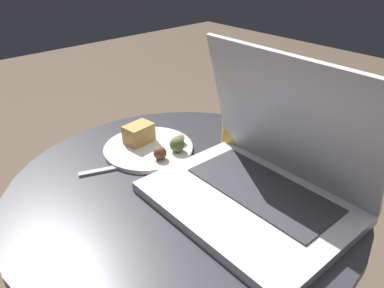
{
  "coord_description": "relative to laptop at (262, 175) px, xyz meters",
  "views": [
    {
      "loc": [
        0.44,
        -0.38,
        0.93
      ],
      "look_at": [
        -0.01,
        0.03,
        0.59
      ],
      "focal_mm": 35.0,
      "sensor_mm": 36.0,
      "label": 1
    }
  ],
  "objects": [
    {
      "name": "table",
      "position": [
        -0.13,
        -0.07,
        -0.21
      ],
      "size": [
        0.67,
        0.67,
        0.52
      ],
      "color": "#515156",
      "rests_on": "ground_plane"
    },
    {
      "name": "napkin",
      "position": [
        -0.29,
        -0.04,
        -0.05
      ],
      "size": [
        0.16,
        0.13,
        0.0
      ],
      "color": "#B7332D",
      "rests_on": "table"
    },
    {
      "name": "laptop",
      "position": [
        0.0,
        0.0,
        0.0
      ],
      "size": [
        0.35,
        0.26,
        0.26
      ],
      "color": "silver",
      "rests_on": "table"
    },
    {
      "name": "beer_glass",
      "position": [
        -0.16,
        0.11,
        0.06
      ],
      "size": [
        0.06,
        0.06,
        0.22
      ],
      "color": "gold",
      "rests_on": "table"
    },
    {
      "name": "snack_plate",
      "position": [
        -0.27,
        -0.04,
        -0.04
      ],
      "size": [
        0.19,
        0.19,
        0.05
      ],
      "color": "silver",
      "rests_on": "table"
    },
    {
      "name": "fork",
      "position": [
        -0.25,
        -0.1,
        -0.05
      ],
      "size": [
        0.08,
        0.18,
        0.0
      ],
      "color": "#B2B2B7",
      "rests_on": "table"
    }
  ]
}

